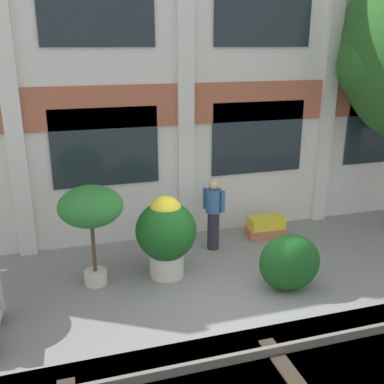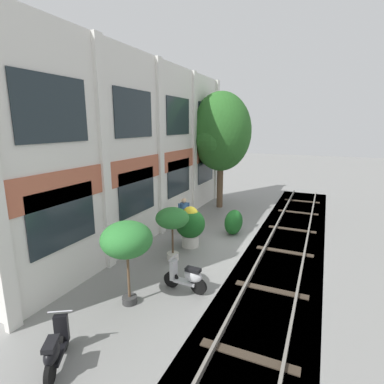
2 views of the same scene
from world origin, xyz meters
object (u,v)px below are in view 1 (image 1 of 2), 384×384
(potted_plant_square_trough, at_px, (266,227))
(resident_by_doorway, at_px, (213,212))
(potted_plant_glazed_jar, at_px, (166,232))
(potted_plant_tall_urn, at_px, (91,210))
(topiary_hedge, at_px, (290,263))

(potted_plant_square_trough, distance_m, resident_by_doorway, 1.57)
(potted_plant_glazed_jar, distance_m, resident_by_doorway, 1.56)
(potted_plant_glazed_jar, xyz_separation_m, resident_by_doorway, (1.28, 0.89, -0.07))
(potted_plant_tall_urn, relative_size, resident_by_doorway, 1.21)
(potted_plant_square_trough, height_order, resident_by_doorway, resident_by_doorway)
(potted_plant_tall_urn, distance_m, topiary_hedge, 3.76)
(potted_plant_square_trough, bearing_deg, topiary_hedge, -105.88)
(potted_plant_glazed_jar, height_order, resident_by_doorway, potted_plant_glazed_jar)
(potted_plant_tall_urn, xyz_separation_m, topiary_hedge, (3.41, -1.25, -0.95))
(potted_plant_glazed_jar, distance_m, potted_plant_tall_urn, 1.50)
(resident_by_doorway, distance_m, topiary_hedge, 2.23)
(potted_plant_square_trough, bearing_deg, potted_plant_glazed_jar, -157.26)
(potted_plant_square_trough, height_order, topiary_hedge, topiary_hedge)
(potted_plant_square_trough, distance_m, topiary_hedge, 2.43)
(potted_plant_glazed_jar, bearing_deg, potted_plant_tall_urn, 177.36)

